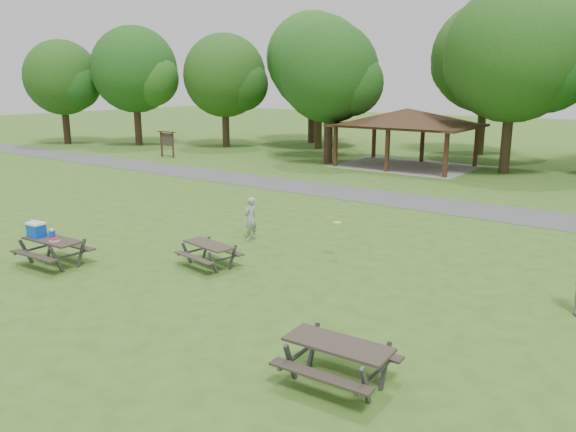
{
  "coord_description": "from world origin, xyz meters",
  "views": [
    {
      "loc": [
        11.14,
        -10.04,
        5.5
      ],
      "look_at": [
        1.0,
        4.0,
        1.3
      ],
      "focal_mm": 35.0,
      "sensor_mm": 36.0,
      "label": 1
    }
  ],
  "objects": [
    {
      "name": "ground",
      "position": [
        0.0,
        0.0,
        0.0
      ],
      "size": [
        160.0,
        160.0,
        0.0
      ],
      "primitive_type": "plane",
      "color": "#36601B",
      "rests_on": "ground"
    },
    {
      "name": "asphalt_path",
      "position": [
        0.0,
        14.0,
        0.01
      ],
      "size": [
        120.0,
        3.2,
        0.02
      ],
      "primitive_type": "cube",
      "color": "#48484B",
      "rests_on": "ground"
    },
    {
      "name": "pavilion",
      "position": [
        -4.0,
        24.0,
        3.06
      ],
      "size": [
        8.6,
        7.01,
        3.76
      ],
      "color": "#342113",
      "rests_on": "ground"
    },
    {
      "name": "notice_board",
      "position": [
        -20.0,
        18.0,
        1.31
      ],
      "size": [
        1.6,
        0.3,
        1.88
      ],
      "color": "#331A12",
      "rests_on": "ground"
    },
    {
      "name": "tree_row_a",
      "position": [
        -27.91,
        22.03,
        6.15
      ],
      "size": [
        7.56,
        7.2,
        9.97
      ],
      "color": "#311E16",
      "rests_on": "ground"
    },
    {
      "name": "tree_row_b",
      "position": [
        -20.92,
        25.53,
        5.67
      ],
      "size": [
        7.14,
        6.8,
        9.28
      ],
      "color": "#322016",
      "rests_on": "ground"
    },
    {
      "name": "tree_row_c",
      "position": [
        -13.9,
        29.03,
        6.54
      ],
      "size": [
        8.19,
        7.8,
        10.67
      ],
      "color": "black",
      "rests_on": "ground"
    },
    {
      "name": "tree_row_d",
      "position": [
        -8.92,
        22.53,
        5.77
      ],
      "size": [
        6.93,
        6.6,
        9.27
      ],
      "color": "black",
      "rests_on": "ground"
    },
    {
      "name": "tree_row_e",
      "position": [
        2.1,
        25.03,
        6.78
      ],
      "size": [
        8.4,
        8.0,
        11.02
      ],
      "color": "black",
      "rests_on": "ground"
    },
    {
      "name": "tree_deep_a",
      "position": [
        -16.9,
        32.53,
        7.13
      ],
      "size": [
        8.4,
        8.0,
        11.38
      ],
      "color": "black",
      "rests_on": "ground"
    },
    {
      "name": "tree_deep_b",
      "position": [
        -1.9,
        33.03,
        6.89
      ],
      "size": [
        8.4,
        8.0,
        11.13
      ],
      "color": "#322216",
      "rests_on": "ground"
    },
    {
      "name": "tree_flank_left",
      "position": [
        -33.92,
        19.03,
        5.53
      ],
      "size": [
        6.72,
        6.4,
        8.93
      ],
      "color": "black",
      "rests_on": "ground"
    },
    {
      "name": "picnic_table_near",
      "position": [
        -4.37,
        -1.05,
        0.79
      ],
      "size": [
        2.05,
        1.68,
        1.38
      ],
      "color": "#2C2520",
      "rests_on": "ground"
    },
    {
      "name": "picnic_table_middle",
      "position": [
        -0.26,
        1.68,
        0.55
      ],
      "size": [
        1.91,
        1.63,
        0.74
      ],
      "color": "#322A24",
      "rests_on": "ground"
    },
    {
      "name": "picnic_table_far",
      "position": [
        6.38,
        -1.88,
        0.64
      ],
      "size": [
        2.06,
        1.69,
        0.86
      ],
      "color": "#2E2721",
      "rests_on": "ground"
    },
    {
      "name": "frisbee_in_flight",
      "position": [
        2.45,
        4.62,
        1.17
      ],
      "size": [
        0.36,
        0.36,
        0.02
      ],
      "color": "yellow",
      "rests_on": "ground"
    },
    {
      "name": "frisbee_thrower",
      "position": [
        -1.14,
        4.71,
        0.77
      ],
      "size": [
        0.39,
        0.58,
        1.53
      ],
      "primitive_type": "imported",
      "rotation": [
        0.0,
        0.0,
        -1.62
      ],
      "color": "#9A9B9D",
      "rests_on": "ground"
    }
  ]
}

